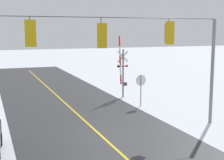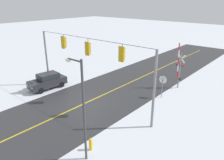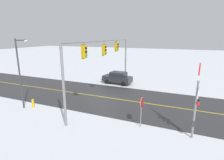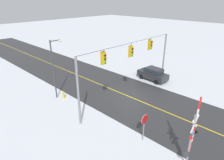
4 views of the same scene
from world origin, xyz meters
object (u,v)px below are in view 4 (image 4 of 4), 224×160
object	(u,v)px
stop_sign	(144,122)
parked_car_charcoal	(153,73)
fire_hydrant	(64,95)
railroad_crossing	(192,137)
streetlamp_near	(55,64)

from	to	relation	value
stop_sign	parked_car_charcoal	size ratio (longest dim) A/B	0.55
fire_hydrant	railroad_crossing	bearing A→B (deg)	-88.49
parked_car_charcoal	streetlamp_near	distance (m)	12.97
railroad_crossing	streetlamp_near	xyz separation A→B (m)	(-0.57, 14.83, 1.58)
railroad_crossing	fire_hydrant	xyz separation A→B (m)	(-0.37, 14.04, -1.87)
streetlamp_near	fire_hydrant	bearing A→B (deg)	-75.79
stop_sign	railroad_crossing	distance (m)	3.64
railroad_crossing	parked_car_charcoal	bearing A→B (deg)	41.58
fire_hydrant	parked_car_charcoal	bearing A→B (deg)	-20.65
stop_sign	fire_hydrant	world-z (taller)	stop_sign
streetlamp_near	fire_hydrant	xyz separation A→B (m)	(0.20, -0.79, -3.45)
streetlamp_near	parked_car_charcoal	bearing A→B (deg)	-23.68
parked_car_charcoal	fire_hydrant	bearing A→B (deg)	159.35
streetlamp_near	railroad_crossing	bearing A→B (deg)	-87.80
parked_car_charcoal	streetlamp_near	world-z (taller)	streetlamp_near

